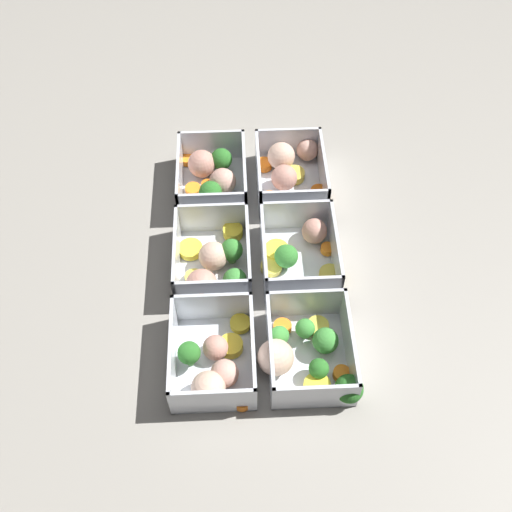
# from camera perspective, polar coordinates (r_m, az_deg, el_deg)

# --- Properties ---
(ground_plane) EXTENTS (4.00, 4.00, 0.00)m
(ground_plane) POSITION_cam_1_polar(r_m,az_deg,el_deg) (0.96, 0.00, -0.80)
(ground_plane) COLOR gray
(container_near_left) EXTENTS (0.16, 0.15, 0.07)m
(container_near_left) POSITION_cam_1_polar(r_m,az_deg,el_deg) (0.85, 4.88, -9.39)
(container_near_left) COLOR silver
(container_near_left) RESTS_ON ground_plane
(container_near_center) EXTENTS (0.15, 0.13, 0.07)m
(container_near_center) POSITION_cam_1_polar(r_m,az_deg,el_deg) (0.95, 4.19, 0.43)
(container_near_center) COLOR silver
(container_near_center) RESTS_ON ground_plane
(container_near_right) EXTENTS (0.16, 0.13, 0.07)m
(container_near_right) POSITION_cam_1_polar(r_m,az_deg,el_deg) (1.06, 3.20, 8.23)
(container_near_right) COLOR silver
(container_near_right) RESTS_ON ground_plane
(container_far_left) EXTENTS (0.16, 0.12, 0.07)m
(container_far_left) POSITION_cam_1_polar(r_m,az_deg,el_deg) (0.85, -4.04, -10.06)
(container_far_left) COLOR silver
(container_far_left) RESTS_ON ground_plane
(container_far_center) EXTENTS (0.16, 0.12, 0.07)m
(container_far_center) POSITION_cam_1_polar(r_m,az_deg,el_deg) (0.93, -4.04, -0.63)
(container_far_center) COLOR silver
(container_far_center) RESTS_ON ground_plane
(container_far_right) EXTENTS (0.15, 0.12, 0.07)m
(container_far_right) POSITION_cam_1_polar(r_m,az_deg,el_deg) (1.05, -4.21, 7.65)
(container_far_right) COLOR silver
(container_far_right) RESTS_ON ground_plane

